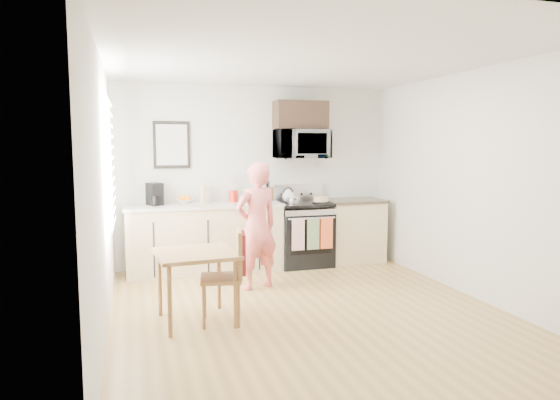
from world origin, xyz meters
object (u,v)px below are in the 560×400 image
object	(u,v)px
chair	(234,263)
range	(303,235)
person	(257,226)
cake	(321,200)
microwave	(301,144)
dining_table	(196,260)

from	to	relation	value
chair	range	bearing A→B (deg)	64.53
range	person	distance (m)	1.39
person	cake	bearing A→B (deg)	-160.71
microwave	person	size ratio (longest dim) A/B	0.49
range	microwave	distance (m)	1.33
person	dining_table	world-z (taller)	person
person	range	bearing A→B (deg)	-151.29
person	cake	xyz separation A→B (m)	(1.17, 0.87, 0.19)
microwave	dining_table	world-z (taller)	microwave
microwave	chair	bearing A→B (deg)	-123.55
range	cake	world-z (taller)	range
person	dining_table	distance (m)	1.30
range	person	bearing A→B (deg)	-133.89
range	chair	size ratio (longest dim) A/B	1.26
range	chair	world-z (taller)	range
dining_table	cake	xyz separation A→B (m)	(2.03, 1.84, 0.34)
dining_table	cake	distance (m)	2.76
cake	chair	bearing A→B (deg)	-130.44
microwave	dining_table	size ratio (longest dim) A/B	1.01
microwave	cake	bearing A→B (deg)	-41.72
dining_table	cake	size ratio (longest dim) A/B	2.94
range	chair	distance (m)	2.52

